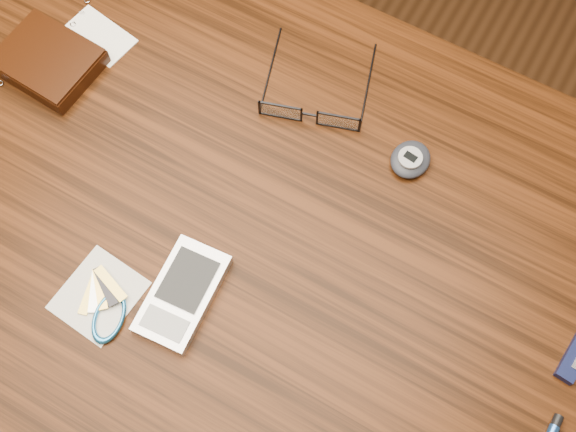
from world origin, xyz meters
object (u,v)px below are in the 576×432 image
(pedometer, at_px, (410,159))
(wallet_and_card, at_px, (49,60))
(pda_phone, at_px, (182,294))
(desk, at_px, (235,235))
(notepad_keys, at_px, (104,305))
(eyeglasses, at_px, (311,111))

(pedometer, bearing_deg, wallet_and_card, -167.78)
(pda_phone, distance_m, pedometer, 0.32)
(desk, relative_size, notepad_keys, 9.68)
(desk, xyz_separation_m, notepad_keys, (-0.06, -0.18, 0.11))
(eyeglasses, bearing_deg, desk, -99.40)
(notepad_keys, bearing_deg, pedometer, 56.26)
(pedometer, distance_m, notepad_keys, 0.41)
(wallet_and_card, xyz_separation_m, pedometer, (0.47, 0.10, -0.00))
(wallet_and_card, relative_size, eyeglasses, 0.95)
(desk, relative_size, wallet_and_card, 6.24)
(wallet_and_card, bearing_deg, desk, -10.42)
(wallet_and_card, distance_m, notepad_keys, 0.34)
(desk, height_order, wallet_and_card, wallet_and_card)
(eyeglasses, relative_size, pedometer, 2.84)
(desk, distance_m, eyeglasses, 0.20)
(eyeglasses, xyz_separation_m, notepad_keys, (-0.09, -0.34, -0.01))
(eyeglasses, xyz_separation_m, pedometer, (0.14, 0.00, -0.00))
(pda_phone, xyz_separation_m, pedometer, (0.15, 0.28, 0.00))
(eyeglasses, bearing_deg, pda_phone, -92.77)
(desk, xyz_separation_m, wallet_and_card, (-0.31, 0.06, 0.12))
(wallet_and_card, distance_m, pedometer, 0.49)
(desk, distance_m, pda_phone, 0.17)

